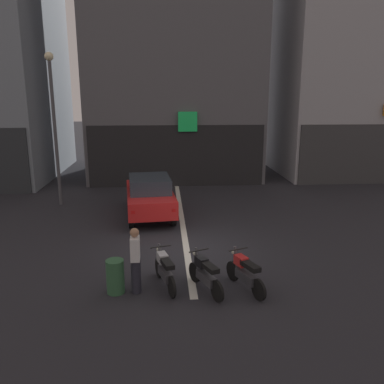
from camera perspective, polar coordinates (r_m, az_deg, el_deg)
The scene contains 10 objects.
ground_plane at distance 12.50m, azimuth -0.76°, elevation -8.50°, with size 120.00×120.00×0.00m, color #232328.
lane_centre_line at distance 18.18m, azimuth -1.88°, elevation -1.24°, with size 0.20×18.00×0.01m, color silver.
building_far_right at distance 26.72m, azimuth 21.45°, elevation 16.62°, with size 8.26×7.92×12.89m.
car_red_crossing_near at distance 15.73m, azimuth -6.10°, elevation -0.42°, with size 2.14×4.25×1.64m.
street_lamp at distance 17.85m, azimuth -19.28°, elevation 10.51°, with size 0.36×0.36×6.42m.
motorcycle_silver_row_leftmost at distance 10.22m, azimuth -3.95°, elevation -11.07°, with size 0.63×1.62×0.98m.
motorcycle_black_row_left_mid at distance 9.99m, azimuth 1.90°, elevation -11.66°, with size 0.76×1.56×0.98m.
motorcycle_red_row_centre at distance 10.13m, azimuth 7.63°, elevation -11.39°, with size 0.74×1.57×0.98m.
person_by_motorcycles at distance 9.84m, azimuth -8.13°, elevation -9.67°, with size 0.24×0.36×1.67m.
trash_bin at distance 10.10m, azimuth -10.97°, elevation -11.84°, with size 0.44×0.44×0.85m, color #2D5938.
Camera 1 is at (-0.67, -11.53, 4.78)m, focal length 37.08 mm.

